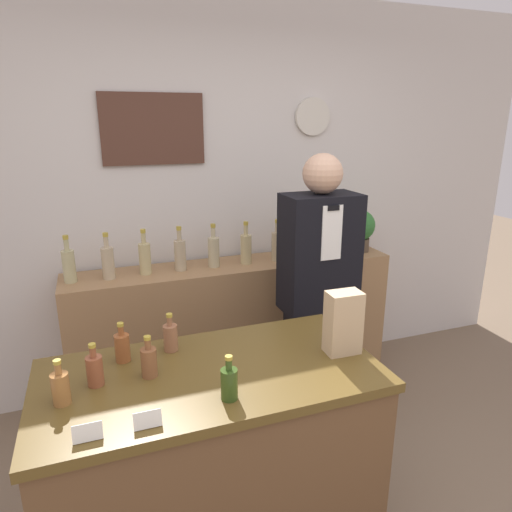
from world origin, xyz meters
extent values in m
cube|color=silver|center=(0.00, 2.00, 1.35)|extent=(5.20, 0.06, 2.70)
cube|color=#4C2D22|center=(-0.38, 1.96, 1.84)|extent=(0.65, 0.02, 0.44)
cylinder|color=beige|center=(0.74, 1.95, 1.92)|extent=(0.26, 0.03, 0.26)
cube|color=#9E754C|center=(0.08, 1.75, 0.48)|extent=(2.24, 0.39, 0.95)
cube|color=brown|center=(-0.42, 0.47, 0.46)|extent=(1.31, 0.65, 0.91)
cube|color=brown|center=(-0.42, 0.47, 0.93)|extent=(1.34, 0.68, 0.04)
cylinder|color=#9E6B38|center=(0.16, 0.21, 0.30)|extent=(0.07, 0.07, 0.26)
cube|color=black|center=(0.43, 1.19, 0.40)|extent=(0.33, 0.26, 0.80)
cube|color=black|center=(0.43, 1.19, 1.15)|extent=(0.44, 0.26, 0.70)
cube|color=white|center=(0.43, 1.05, 1.30)|extent=(0.12, 0.01, 0.31)
cube|color=black|center=(0.43, 1.05, 1.44)|extent=(0.07, 0.01, 0.03)
sphere|color=tan|center=(0.43, 1.19, 1.61)|extent=(0.23, 0.23, 0.23)
cylinder|color=#4C3D2D|center=(1.05, 1.75, 1.00)|extent=(0.16, 0.16, 0.10)
sphere|color=#2D6B2D|center=(1.05, 1.75, 1.15)|extent=(0.23, 0.23, 0.23)
cube|color=tan|center=(0.15, 0.43, 1.09)|extent=(0.15, 0.10, 0.27)
cube|color=white|center=(-0.88, 0.20, 0.98)|extent=(0.09, 0.02, 0.06)
cube|color=white|center=(-0.69, 0.20, 0.98)|extent=(0.09, 0.02, 0.06)
cylinder|color=#9D6735|center=(-0.96, 0.44, 1.01)|extent=(0.06, 0.06, 0.12)
cylinder|color=#9D6735|center=(-0.96, 0.44, 1.09)|extent=(0.02, 0.02, 0.04)
cylinder|color=#B29933|center=(-0.96, 0.44, 1.11)|extent=(0.03, 0.03, 0.01)
cylinder|color=brown|center=(-0.85, 0.52, 1.01)|extent=(0.06, 0.06, 0.12)
cylinder|color=brown|center=(-0.85, 0.52, 1.09)|extent=(0.02, 0.02, 0.04)
cylinder|color=#B29933|center=(-0.85, 0.52, 1.11)|extent=(0.03, 0.03, 0.01)
cylinder|color=#94522A|center=(-0.74, 0.67, 1.01)|extent=(0.06, 0.06, 0.12)
cylinder|color=#94522A|center=(-0.74, 0.67, 1.09)|extent=(0.02, 0.02, 0.04)
cylinder|color=#B29933|center=(-0.74, 0.67, 1.11)|extent=(0.03, 0.03, 0.01)
cylinder|color=brown|center=(-0.65, 0.51, 1.01)|extent=(0.06, 0.06, 0.12)
cylinder|color=brown|center=(-0.65, 0.51, 1.09)|extent=(0.02, 0.02, 0.04)
cylinder|color=#B29933|center=(-0.65, 0.51, 1.11)|extent=(0.03, 0.03, 0.01)
cylinder|color=#966042|center=(-0.54, 0.69, 1.01)|extent=(0.06, 0.06, 0.12)
cylinder|color=#966042|center=(-0.54, 0.69, 1.09)|extent=(0.02, 0.02, 0.04)
cylinder|color=#B29933|center=(-0.54, 0.69, 1.11)|extent=(0.03, 0.03, 0.01)
cylinder|color=#324B1A|center=(-0.40, 0.27, 1.01)|extent=(0.06, 0.06, 0.12)
cylinder|color=#324B1A|center=(-0.40, 0.27, 1.09)|extent=(0.02, 0.02, 0.04)
cylinder|color=#B29933|center=(-0.40, 0.27, 1.11)|extent=(0.03, 0.03, 0.01)
cylinder|color=tan|center=(-0.96, 1.74, 1.05)|extent=(0.08, 0.08, 0.20)
cylinder|color=tan|center=(-0.96, 1.74, 1.19)|extent=(0.03, 0.03, 0.07)
cylinder|color=#B29933|center=(-0.96, 1.74, 1.24)|extent=(0.03, 0.03, 0.02)
cylinder|color=tan|center=(-0.74, 1.73, 1.05)|extent=(0.08, 0.08, 0.20)
cylinder|color=tan|center=(-0.74, 1.73, 1.19)|extent=(0.03, 0.03, 0.07)
cylinder|color=#B29933|center=(-0.74, 1.73, 1.24)|extent=(0.03, 0.03, 0.02)
cylinder|color=tan|center=(-0.51, 1.74, 1.05)|extent=(0.08, 0.08, 0.20)
cylinder|color=tan|center=(-0.51, 1.74, 1.19)|extent=(0.03, 0.03, 0.07)
cylinder|color=#B29933|center=(-0.51, 1.74, 1.24)|extent=(0.03, 0.03, 0.02)
cylinder|color=tan|center=(-0.29, 1.74, 1.05)|extent=(0.08, 0.08, 0.20)
cylinder|color=tan|center=(-0.29, 1.74, 1.19)|extent=(0.03, 0.03, 0.07)
cylinder|color=#B29933|center=(-0.29, 1.74, 1.24)|extent=(0.03, 0.03, 0.02)
cylinder|color=tan|center=(-0.06, 1.74, 1.05)|extent=(0.08, 0.08, 0.20)
cylinder|color=tan|center=(-0.06, 1.74, 1.19)|extent=(0.03, 0.03, 0.07)
cylinder|color=#B29933|center=(-0.06, 1.74, 1.24)|extent=(0.03, 0.03, 0.02)
cylinder|color=tan|center=(0.16, 1.73, 1.05)|extent=(0.08, 0.08, 0.20)
cylinder|color=tan|center=(0.16, 1.73, 1.19)|extent=(0.03, 0.03, 0.07)
cylinder|color=#B29933|center=(0.16, 1.73, 1.24)|extent=(0.03, 0.03, 0.02)
cylinder|color=tan|center=(0.38, 1.73, 1.05)|extent=(0.08, 0.08, 0.20)
cylinder|color=tan|center=(0.38, 1.73, 1.19)|extent=(0.03, 0.03, 0.07)
cylinder|color=#B29933|center=(0.38, 1.73, 1.24)|extent=(0.03, 0.03, 0.02)
cylinder|color=tan|center=(0.61, 1.73, 1.05)|extent=(0.08, 0.08, 0.20)
cylinder|color=tan|center=(0.61, 1.73, 1.19)|extent=(0.03, 0.03, 0.07)
cylinder|color=#B29933|center=(0.61, 1.73, 1.24)|extent=(0.03, 0.03, 0.02)
cylinder|color=tan|center=(0.83, 1.73, 1.05)|extent=(0.08, 0.08, 0.20)
cylinder|color=tan|center=(0.83, 1.73, 1.19)|extent=(0.03, 0.03, 0.07)
cylinder|color=#B29933|center=(0.83, 1.73, 1.24)|extent=(0.03, 0.03, 0.02)
camera|label=1|loc=(-0.79, -1.09, 1.91)|focal=32.00mm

